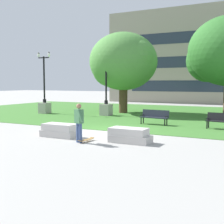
{
  "coord_description": "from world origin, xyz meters",
  "views": [
    {
      "loc": [
        7.82,
        -14.74,
        2.61
      ],
      "look_at": [
        0.93,
        -1.4,
        1.2
      ],
      "focal_mm": 50.0,
      "sensor_mm": 36.0,
      "label": 1
    }
  ],
  "objects_px": {
    "concrete_block_center": "(60,131)",
    "park_bench_near_left": "(155,116)",
    "park_bench_near_right": "(223,120)",
    "concrete_block_left": "(130,136)",
    "lamp_post_right": "(45,101)",
    "person_skateboarder": "(79,121)",
    "lamp_post_left": "(106,103)",
    "skateboard": "(86,140)"
  },
  "relations": [
    {
      "from": "person_skateboarder",
      "to": "park_bench_near_left",
      "type": "distance_m",
      "value": 7.14
    },
    {
      "from": "concrete_block_left",
      "to": "person_skateboarder",
      "type": "relative_size",
      "value": 1.06
    },
    {
      "from": "lamp_post_right",
      "to": "person_skateboarder",
      "type": "bearing_deg",
      "value": -44.37
    },
    {
      "from": "concrete_block_center",
      "to": "lamp_post_left",
      "type": "xyz_separation_m",
      "value": [
        -2.67,
        9.66,
        0.74
      ]
    },
    {
      "from": "concrete_block_center",
      "to": "park_bench_near_right",
      "type": "height_order",
      "value": "park_bench_near_right"
    },
    {
      "from": "park_bench_near_left",
      "to": "skateboard",
      "type": "bearing_deg",
      "value": -96.63
    },
    {
      "from": "park_bench_near_right",
      "to": "lamp_post_left",
      "type": "relative_size",
      "value": 0.37
    },
    {
      "from": "concrete_block_center",
      "to": "person_skateboarder",
      "type": "bearing_deg",
      "value": -26.22
    },
    {
      "from": "concrete_block_left",
      "to": "lamp_post_left",
      "type": "relative_size",
      "value": 0.36
    },
    {
      "from": "park_bench_near_left",
      "to": "lamp_post_left",
      "type": "bearing_deg",
      "value": 147.08
    },
    {
      "from": "skateboard",
      "to": "lamp_post_left",
      "type": "bearing_deg",
      "value": 113.8
    },
    {
      "from": "park_bench_near_left",
      "to": "lamp_post_left",
      "type": "distance_m",
      "value": 6.3
    },
    {
      "from": "concrete_block_left",
      "to": "park_bench_near_left",
      "type": "xyz_separation_m",
      "value": [
        -0.99,
        6.01,
        0.23
      ]
    },
    {
      "from": "concrete_block_left",
      "to": "skateboard",
      "type": "xyz_separation_m",
      "value": [
        -1.77,
        -0.75,
        -0.22
      ]
    },
    {
      "from": "concrete_block_left",
      "to": "lamp_post_right",
      "type": "xyz_separation_m",
      "value": [
        -11.73,
        8.53,
        0.76
      ]
    },
    {
      "from": "concrete_block_center",
      "to": "lamp_post_left",
      "type": "relative_size",
      "value": 0.36
    },
    {
      "from": "concrete_block_center",
      "to": "person_skateboarder",
      "type": "relative_size",
      "value": 1.05
    },
    {
      "from": "skateboard",
      "to": "lamp_post_left",
      "type": "height_order",
      "value": "lamp_post_left"
    },
    {
      "from": "concrete_block_left",
      "to": "park_bench_near_right",
      "type": "bearing_deg",
      "value": 62.11
    },
    {
      "from": "concrete_block_left",
      "to": "person_skateboarder",
      "type": "height_order",
      "value": "person_skateboarder"
    },
    {
      "from": "concrete_block_left",
      "to": "lamp_post_left",
      "type": "xyz_separation_m",
      "value": [
        -6.26,
        9.43,
        0.74
      ]
    },
    {
      "from": "concrete_block_center",
      "to": "park_bench_near_left",
      "type": "distance_m",
      "value": 6.77
    },
    {
      "from": "person_skateboarder",
      "to": "skateboard",
      "type": "distance_m",
      "value": 0.95
    },
    {
      "from": "person_skateboarder",
      "to": "park_bench_near_left",
      "type": "bearing_deg",
      "value": 82.27
    },
    {
      "from": "concrete_block_left",
      "to": "lamp_post_right",
      "type": "relative_size",
      "value": 0.35
    },
    {
      "from": "concrete_block_center",
      "to": "concrete_block_left",
      "type": "relative_size",
      "value": 0.99
    },
    {
      "from": "concrete_block_left",
      "to": "person_skateboarder",
      "type": "xyz_separation_m",
      "value": [
        -1.94,
        -1.05,
        0.66
      ]
    },
    {
      "from": "park_bench_near_right",
      "to": "concrete_block_center",
      "type": "bearing_deg",
      "value": -137.69
    },
    {
      "from": "skateboard",
      "to": "park_bench_near_left",
      "type": "bearing_deg",
      "value": 83.37
    },
    {
      "from": "park_bench_near_left",
      "to": "lamp_post_right",
      "type": "relative_size",
      "value": 0.35
    },
    {
      "from": "person_skateboarder",
      "to": "park_bench_near_left",
      "type": "relative_size",
      "value": 0.93
    },
    {
      "from": "concrete_block_center",
      "to": "lamp_post_right",
      "type": "distance_m",
      "value": 11.99
    },
    {
      "from": "lamp_post_left",
      "to": "park_bench_near_left",
      "type": "bearing_deg",
      "value": -32.92
    },
    {
      "from": "park_bench_near_right",
      "to": "concrete_block_left",
      "type": "bearing_deg",
      "value": -117.89
    },
    {
      "from": "skateboard",
      "to": "lamp_post_left",
      "type": "xyz_separation_m",
      "value": [
        -4.49,
        10.18,
        0.96
      ]
    },
    {
      "from": "park_bench_near_left",
      "to": "lamp_post_left",
      "type": "relative_size",
      "value": 0.36
    },
    {
      "from": "park_bench_near_left",
      "to": "lamp_post_right",
      "type": "xyz_separation_m",
      "value": [
        -10.74,
        2.51,
        0.53
      ]
    },
    {
      "from": "concrete_block_center",
      "to": "lamp_post_left",
      "type": "height_order",
      "value": "lamp_post_left"
    },
    {
      "from": "concrete_block_center",
      "to": "park_bench_near_left",
      "type": "xyz_separation_m",
      "value": [
        2.6,
        6.25,
        0.23
      ]
    },
    {
      "from": "person_skateboarder",
      "to": "lamp_post_right",
      "type": "xyz_separation_m",
      "value": [
        -9.79,
        9.57,
        0.1
      ]
    },
    {
      "from": "park_bench_near_left",
      "to": "lamp_post_right",
      "type": "distance_m",
      "value": 11.05
    },
    {
      "from": "park_bench_near_right",
      "to": "lamp_post_left",
      "type": "xyz_separation_m",
      "value": [
        -9.35,
        3.59,
        0.51
      ]
    }
  ]
}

